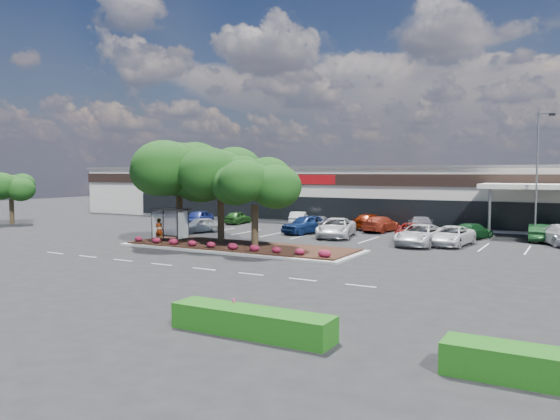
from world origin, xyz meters
The scene contains 31 objects.
ground centered at (0.00, 0.00, 0.00)m, with size 160.00×160.00×0.00m, color black.
retail_store centered at (0.06, 33.91, 3.15)m, with size 80.40×25.20×6.25m.
landscape_island centered at (-2.00, 4.00, 0.12)m, with size 18.00×6.00×0.26m.
lane_markings centered at (-0.14, 10.42, 0.01)m, with size 33.12×20.06×0.01m.
shrub_row centered at (-2.00, 1.90, 0.51)m, with size 17.00×0.80×0.50m, color maroon, non-canonical shape.
bus_shelter centered at (-7.50, 2.95, 2.31)m, with size 2.75×1.55×2.59m.
island_tree_west centered at (-8.00, 4.50, 4.21)m, with size 7.20×7.20×7.89m, color #13340C, non-canonical shape.
island_tree_mid centered at (-4.50, 5.20, 3.92)m, with size 6.60×6.60×7.32m, color #13340C, non-canonical shape.
island_tree_east centered at (-0.50, 3.70, 3.51)m, with size 5.80×5.80×6.50m, color #13340C, non-canonical shape.
hedge_south_east centered at (10.00, -13.50, 0.45)m, with size 6.00×1.30×0.90m, color #164D11.
tree_west_far centered at (-34.00, 8.00, 2.80)m, with size 4.80×4.80×5.61m, color #13340C, non-canonical shape.
conifer_north_west centered at (-30.00, 46.00, 5.00)m, with size 4.40×4.40×10.00m, color #13340C.
person_waiting centered at (-8.50, 2.68, 1.16)m, with size 0.66×0.43×1.81m, color #594C47.
light_pole centered at (16.69, 18.54, 4.57)m, with size 1.39×0.83×10.28m.
survey_stake centered at (8.92, -13.00, 0.68)m, with size 0.08×0.14×1.06m.
car_0 centered at (-14.99, 15.85, 0.82)m, with size 1.95×4.84×1.65m, color navy.
car_1 centered at (-11.12, 11.16, 0.70)m, with size 1.65×4.10×1.40m, color #9BA2A7.
car_3 centered at (-2.09, 15.08, 0.86)m, with size 2.03×5.04×1.72m, color navy.
car_4 centered at (1.40, 13.89, 0.82)m, with size 2.74×5.93×1.65m, color silver.
car_5 centered at (7.69, 14.55, 0.72)m, with size 2.39×5.19×1.44m, color maroon.
car_6 centered at (9.05, 12.25, 0.80)m, with size 2.67×5.79×1.61m, color silver.
car_7 centered at (11.15, 13.31, 0.74)m, with size 2.46×5.34×1.49m, color silver.
car_9 centered at (-12.74, 19.95, 0.69)m, with size 1.62×4.02×1.37m, color #20501A.
car_10 centered at (-6.22, 21.69, 0.73)m, with size 1.54×4.41×1.45m, color #B3B3B3.
car_11 centered at (-1.95, 17.65, 0.73)m, with size 2.03×5.00×1.45m, color #5C5E65.
car_12 centered at (3.32, 20.06, 0.73)m, with size 2.05×5.05×1.47m, color #9C2F1B.
car_13 centered at (1.60, 21.77, 0.80)m, with size 1.90×4.72×1.61m, color #6B1702.
car_14 centered at (7.05, 20.15, 0.81)m, with size 2.26×5.56×1.61m, color #5A5961.
car_15 centered at (11.86, 18.39, 0.67)m, with size 1.87×4.60×1.34m, color #11421D.
car_16 centered at (16.81, 19.38, 0.71)m, with size 1.51×4.33×1.43m, color #17461E.
car_17 centered at (18.42, 17.62, 0.83)m, with size 2.31×5.69×1.65m, color white.
Camera 1 is at (19.85, -29.16, 5.61)m, focal length 35.00 mm.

